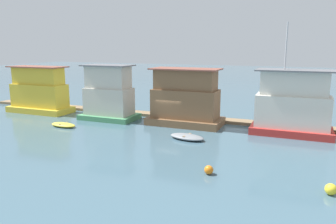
{
  "coord_description": "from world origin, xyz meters",
  "views": [
    {
      "loc": [
        11.5,
        -29.1,
        7.54
      ],
      "look_at": [
        0.0,
        -1.0,
        1.4
      ],
      "focal_mm": 35.0,
      "sensor_mm": 36.0,
      "label": 1
    }
  ],
  "objects_px": {
    "buoy_yellow": "(331,189)",
    "houseboat_green": "(109,95)",
    "dinghy_grey": "(187,137)",
    "houseboat_brown": "(185,100)",
    "dinghy_yellow": "(63,125)",
    "buoy_orange": "(209,170)",
    "houseboat_red": "(292,106)",
    "houseboat_yellow": "(39,92)"
  },
  "relations": [
    {
      "from": "houseboat_green",
      "to": "houseboat_brown",
      "type": "relative_size",
      "value": 0.81
    },
    {
      "from": "buoy_yellow",
      "to": "buoy_orange",
      "type": "xyz_separation_m",
      "value": [
        -6.56,
        0.31,
        -0.03
      ]
    },
    {
      "from": "houseboat_brown",
      "to": "buoy_orange",
      "type": "relative_size",
      "value": 13.17
    },
    {
      "from": "houseboat_brown",
      "to": "buoy_yellow",
      "type": "bearing_deg",
      "value": -44.21
    },
    {
      "from": "buoy_yellow",
      "to": "houseboat_green",
      "type": "bearing_deg",
      "value": 151.36
    },
    {
      "from": "houseboat_yellow",
      "to": "houseboat_brown",
      "type": "distance_m",
      "value": 17.6
    },
    {
      "from": "houseboat_green",
      "to": "buoy_yellow",
      "type": "bearing_deg",
      "value": -28.64
    },
    {
      "from": "houseboat_red",
      "to": "houseboat_yellow",
      "type": "bearing_deg",
      "value": -178.66
    },
    {
      "from": "houseboat_green",
      "to": "dinghy_grey",
      "type": "height_order",
      "value": "houseboat_green"
    },
    {
      "from": "houseboat_red",
      "to": "buoy_yellow",
      "type": "xyz_separation_m",
      "value": [
        2.38,
        -11.83,
        -2.17
      ]
    },
    {
      "from": "houseboat_brown",
      "to": "buoy_yellow",
      "type": "relative_size",
      "value": 11.82
    },
    {
      "from": "houseboat_brown",
      "to": "dinghy_yellow",
      "type": "height_order",
      "value": "houseboat_brown"
    },
    {
      "from": "houseboat_yellow",
      "to": "buoy_orange",
      "type": "bearing_deg",
      "value": -25.23
    },
    {
      "from": "houseboat_red",
      "to": "buoy_orange",
      "type": "xyz_separation_m",
      "value": [
        -4.18,
        -11.52,
        -2.21
      ]
    },
    {
      "from": "houseboat_brown",
      "to": "houseboat_red",
      "type": "height_order",
      "value": "houseboat_red"
    },
    {
      "from": "houseboat_red",
      "to": "dinghy_grey",
      "type": "distance_m",
      "value": 9.53
    },
    {
      "from": "houseboat_brown",
      "to": "buoy_yellow",
      "type": "distance_m",
      "value": 16.98
    },
    {
      "from": "dinghy_grey",
      "to": "buoy_yellow",
      "type": "xyz_separation_m",
      "value": [
        10.2,
        -6.89,
        0.09
      ]
    },
    {
      "from": "dinghy_yellow",
      "to": "houseboat_red",
      "type": "bearing_deg",
      "value": 14.88
    },
    {
      "from": "houseboat_yellow",
      "to": "houseboat_green",
      "type": "distance_m",
      "value": 9.41
    },
    {
      "from": "buoy_yellow",
      "to": "houseboat_yellow",
      "type": "bearing_deg",
      "value": 159.32
    },
    {
      "from": "houseboat_brown",
      "to": "dinghy_grey",
      "type": "distance_m",
      "value": 5.66
    },
    {
      "from": "houseboat_red",
      "to": "buoy_yellow",
      "type": "height_order",
      "value": "houseboat_red"
    },
    {
      "from": "houseboat_green",
      "to": "buoy_orange",
      "type": "bearing_deg",
      "value": -38.15
    },
    {
      "from": "houseboat_brown",
      "to": "houseboat_green",
      "type": "bearing_deg",
      "value": -175.19
    },
    {
      "from": "dinghy_yellow",
      "to": "houseboat_brown",
      "type": "bearing_deg",
      "value": 26.78
    },
    {
      "from": "houseboat_red",
      "to": "buoy_yellow",
      "type": "bearing_deg",
      "value": -78.64
    },
    {
      "from": "houseboat_yellow",
      "to": "buoy_yellow",
      "type": "bearing_deg",
      "value": -20.68
    },
    {
      "from": "houseboat_red",
      "to": "dinghy_yellow",
      "type": "relative_size",
      "value": 3.33
    },
    {
      "from": "dinghy_yellow",
      "to": "dinghy_grey",
      "type": "xyz_separation_m",
      "value": [
        12.28,
        0.4,
        0.02
      ]
    },
    {
      "from": "dinghy_grey",
      "to": "dinghy_yellow",
      "type": "bearing_deg",
      "value": -178.12
    },
    {
      "from": "houseboat_yellow",
      "to": "dinghy_yellow",
      "type": "bearing_deg",
      "value": -33.25
    },
    {
      "from": "houseboat_brown",
      "to": "dinghy_yellow",
      "type": "relative_size",
      "value": 2.52
    },
    {
      "from": "houseboat_red",
      "to": "buoy_orange",
      "type": "distance_m",
      "value": 12.46
    },
    {
      "from": "houseboat_green",
      "to": "dinghy_yellow",
      "type": "bearing_deg",
      "value": -116.09
    },
    {
      "from": "houseboat_brown",
      "to": "dinghy_yellow",
      "type": "distance_m",
      "value": 11.88
    },
    {
      "from": "dinghy_grey",
      "to": "houseboat_red",
      "type": "bearing_deg",
      "value": 32.24
    },
    {
      "from": "houseboat_yellow",
      "to": "houseboat_brown",
      "type": "bearing_deg",
      "value": 1.8
    },
    {
      "from": "houseboat_brown",
      "to": "dinghy_grey",
      "type": "bearing_deg",
      "value": -68.95
    },
    {
      "from": "houseboat_green",
      "to": "dinghy_yellow",
      "type": "height_order",
      "value": "houseboat_green"
    },
    {
      "from": "dinghy_yellow",
      "to": "dinghy_grey",
      "type": "distance_m",
      "value": 12.29
    },
    {
      "from": "houseboat_yellow",
      "to": "dinghy_grey",
      "type": "relative_size",
      "value": 2.31
    }
  ]
}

